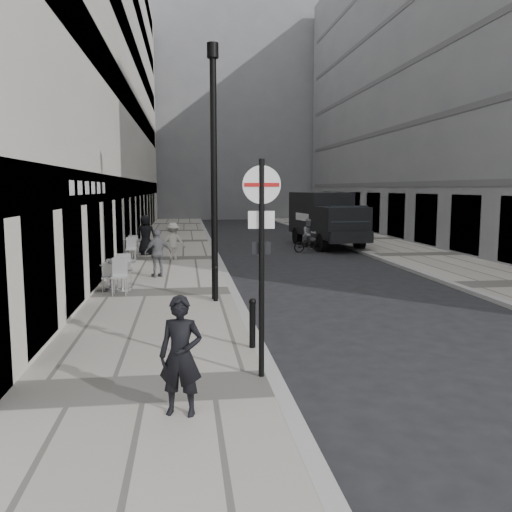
% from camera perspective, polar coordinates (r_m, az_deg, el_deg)
% --- Properties ---
extents(ground, '(120.00, 120.00, 0.00)m').
position_cam_1_polar(ground, '(6.23, 6.72, -22.68)').
color(ground, black).
rests_on(ground, ground).
extents(sidewalk, '(4.00, 60.00, 0.12)m').
position_cam_1_polar(sidewalk, '(23.44, -8.93, -0.36)').
color(sidewalk, gray).
rests_on(sidewalk, ground).
extents(far_sidewalk, '(4.00, 60.00, 0.12)m').
position_cam_1_polar(far_sidewalk, '(25.61, 16.49, 0.07)').
color(far_sidewalk, gray).
rests_on(far_sidewalk, ground).
extents(building_left, '(4.00, 45.00, 18.00)m').
position_cam_1_polar(building_left, '(30.66, -16.83, 17.98)').
color(building_left, beige).
rests_on(building_left, ground).
extents(building_right, '(6.00, 45.00, 20.00)m').
position_cam_1_polar(building_right, '(34.17, 20.56, 18.39)').
color(building_right, slate).
rests_on(building_right, ground).
extents(building_far, '(24.00, 16.00, 22.00)m').
position_cam_1_polar(building_far, '(61.80, -4.87, 14.49)').
color(building_far, slate).
rests_on(building_far, ground).
extents(walking_man, '(0.66, 0.52, 1.59)m').
position_cam_1_polar(walking_man, '(7.26, -7.92, -10.36)').
color(walking_man, black).
rests_on(walking_man, sidewalk).
extents(sign_post, '(0.59, 0.12, 3.41)m').
position_cam_1_polar(sign_post, '(8.35, 0.59, 1.78)').
color(sign_post, black).
rests_on(sign_post, sidewalk).
extents(lamppost, '(0.30, 0.30, 6.65)m').
position_cam_1_polar(lamppost, '(14.42, -4.47, 10.03)').
color(lamppost, black).
rests_on(lamppost, sidewalk).
extents(bollard_near, '(0.12, 0.12, 0.87)m').
position_cam_1_polar(bollard_near, '(10.19, -0.38, -7.24)').
color(bollard_near, black).
rests_on(bollard_near, sidewalk).
extents(bollard_far, '(0.12, 0.12, 0.88)m').
position_cam_1_polar(bollard_far, '(14.35, -4.28, -3.02)').
color(bollard_far, black).
rests_on(bollard_far, sidewalk).
extents(panel_van, '(2.95, 6.29, 2.86)m').
position_cam_1_polar(panel_van, '(28.87, 7.32, 4.17)').
color(panel_van, black).
rests_on(panel_van, ground).
extents(cyclist, '(1.57, 0.73, 1.63)m').
position_cam_1_polar(cyclist, '(26.29, 5.58, 1.77)').
color(cyclist, black).
rests_on(cyclist, ground).
extents(pedestrian_a, '(1.03, 0.73, 1.62)m').
position_cam_1_polar(pedestrian_a, '(18.43, -10.31, 0.31)').
color(pedestrian_a, slate).
rests_on(pedestrian_a, sidewalk).
extents(pedestrian_b, '(1.04, 0.63, 1.56)m').
position_cam_1_polar(pedestrian_b, '(22.65, -8.72, 1.53)').
color(pedestrian_b, '#B7B2A9').
rests_on(pedestrian_b, sidewalk).
extents(pedestrian_c, '(0.95, 0.69, 1.78)m').
position_cam_1_polar(pedestrian_c, '(24.80, -11.54, 2.21)').
color(pedestrian_c, black).
rests_on(pedestrian_c, sidewalk).
extents(cafe_table_near, '(0.79, 1.78, 1.02)m').
position_cam_1_polar(cafe_table_near, '(16.26, -13.90, -1.74)').
color(cafe_table_near, silver).
rests_on(cafe_table_near, sidewalk).
extents(cafe_table_mid, '(0.64, 1.45, 0.82)m').
position_cam_1_polar(cafe_table_mid, '(16.73, -15.04, -1.87)').
color(cafe_table_mid, '#B2B1B4').
rests_on(cafe_table_mid, sidewalk).
extents(cafe_table_far, '(0.75, 1.69, 0.96)m').
position_cam_1_polar(cafe_table_far, '(23.34, -12.89, 0.88)').
color(cafe_table_far, silver).
rests_on(cafe_table_far, sidewalk).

